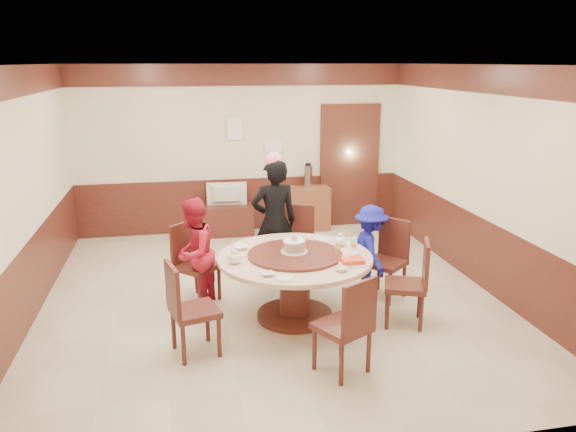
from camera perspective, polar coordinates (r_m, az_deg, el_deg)
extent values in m
plane|color=beige|center=(7.07, -1.76, -8.22)|extent=(6.00, 6.00, 0.00)
plane|color=silver|center=(6.48, -1.97, 15.11)|extent=(6.00, 6.00, 0.00)
cube|color=beige|center=(9.56, -4.80, 6.75)|extent=(5.50, 0.04, 2.80)
cube|color=beige|center=(3.83, 5.49, -6.68)|extent=(5.50, 0.04, 2.80)
cube|color=beige|center=(6.77, -25.49, 1.67)|extent=(0.04, 6.00, 2.80)
cube|color=beige|center=(7.57, 19.19, 3.64)|extent=(0.04, 6.00, 2.80)
cube|color=#4B1D17|center=(6.90, -1.79, -4.79)|extent=(5.50, 6.00, 0.90)
cube|color=#4B1D17|center=(6.48, -1.96, 13.56)|extent=(5.50, 6.00, 0.35)
cube|color=#4B1D17|center=(9.96, 6.25, 5.01)|extent=(1.05, 0.08, 2.18)
cube|color=#8DDB98|center=(9.98, 6.21, 5.04)|extent=(0.88, 0.02, 2.05)
cylinder|color=#4B1D17|center=(6.53, 0.69, -10.02)|extent=(0.86, 0.86, 0.06)
cylinder|color=#4B1D17|center=(6.40, 0.70, -7.39)|extent=(0.34, 0.34, 0.65)
cylinder|color=beige|center=(6.26, 0.71, -4.27)|extent=(1.72, 1.72, 0.05)
cylinder|color=#4B1D17|center=(6.25, 0.71, -3.92)|extent=(1.05, 1.05, 0.03)
cube|color=#4B1D17|center=(7.00, 9.80, -4.73)|extent=(0.62, 0.62, 0.06)
cube|color=#4B1D17|center=(7.09, 10.73, -2.21)|extent=(0.30, 0.35, 0.50)
cube|color=#4B1D17|center=(7.09, 9.71, -6.55)|extent=(0.36, 0.36, 0.42)
cube|color=#4B1D17|center=(7.53, 0.80, -3.05)|extent=(0.58, 0.58, 0.06)
cube|color=#4B1D17|center=(7.64, 1.14, -0.64)|extent=(0.40, 0.21, 0.50)
cube|color=#4B1D17|center=(7.61, 0.79, -4.76)|extent=(0.36, 0.36, 0.42)
cube|color=#4B1D17|center=(6.87, -9.19, -5.10)|extent=(0.62, 0.62, 0.06)
cube|color=#4B1D17|center=(6.92, -10.60, -2.65)|extent=(0.32, 0.33, 0.50)
cube|color=#4B1D17|center=(6.96, -9.11, -6.95)|extent=(0.36, 0.36, 0.42)
cube|color=#4B1D17|center=(5.70, -9.43, -9.53)|extent=(0.54, 0.54, 0.06)
cube|color=#4B1D17|center=(5.54, -11.64, -7.34)|extent=(0.15, 0.42, 0.50)
cube|color=#4B1D17|center=(5.81, -9.32, -11.68)|extent=(0.36, 0.36, 0.42)
cube|color=#4B1D17|center=(5.34, 5.52, -11.17)|extent=(0.60, 0.60, 0.06)
cube|color=#4B1D17|center=(5.10, 7.29, -9.23)|extent=(0.39, 0.24, 0.50)
cube|color=#4B1D17|center=(5.46, 5.45, -13.42)|extent=(0.36, 0.36, 0.42)
cube|color=#4B1D17|center=(6.36, 11.79, -6.94)|extent=(0.57, 0.57, 0.06)
cube|color=#4B1D17|center=(6.28, 13.84, -4.73)|extent=(0.19, 0.41, 0.50)
cube|color=#4B1D17|center=(6.46, 11.67, -8.91)|extent=(0.36, 0.36, 0.42)
imported|color=black|center=(7.26, -1.39, -0.64)|extent=(0.63, 0.44, 1.65)
imported|color=#B6182F|center=(6.68, -9.57, -3.77)|extent=(0.73, 0.80, 1.33)
imported|color=#18189A|center=(7.02, 8.37, -3.51)|extent=(0.43, 0.74, 1.15)
cylinder|color=white|center=(6.28, 0.63, -3.63)|extent=(0.30, 0.30, 0.01)
cylinder|color=tan|center=(6.26, 0.63, -3.10)|extent=(0.24, 0.24, 0.11)
cylinder|color=white|center=(6.24, 0.63, -2.55)|extent=(0.24, 0.24, 0.01)
sphere|color=pink|center=(6.23, 0.63, -2.22)|extent=(0.07, 0.07, 0.07)
ellipsoid|color=white|center=(6.03, -5.46, -4.28)|extent=(0.17, 0.15, 0.13)
ellipsoid|color=white|center=(6.60, 5.33, -2.51)|extent=(0.17, 0.15, 0.13)
imported|color=white|center=(6.49, -4.82, -3.18)|extent=(0.17, 0.17, 0.04)
imported|color=white|center=(5.83, 5.46, -5.39)|extent=(0.13, 0.13, 0.04)
imported|color=white|center=(5.69, -2.12, -5.89)|extent=(0.14, 0.14, 0.03)
imported|color=white|center=(6.29, 6.72, -3.84)|extent=(0.13, 0.13, 0.04)
imported|color=white|center=(6.23, -5.57, -4.04)|extent=(0.14, 0.14, 0.03)
imported|color=white|center=(6.82, 0.94, -2.22)|extent=(0.12, 0.12, 0.04)
cylinder|color=white|center=(5.61, -0.44, -6.33)|extent=(0.18, 0.18, 0.01)
cylinder|color=white|center=(6.81, 3.56, -2.37)|extent=(0.18, 0.18, 0.01)
cube|color=white|center=(6.02, 6.60, -4.85)|extent=(0.30, 0.20, 0.02)
cube|color=red|center=(6.01, 6.61, -4.57)|extent=(0.24, 0.15, 0.04)
cylinder|color=white|center=(6.26, 5.07, -3.31)|extent=(0.06, 0.06, 0.16)
cylinder|color=white|center=(6.42, 6.70, -2.87)|extent=(0.06, 0.06, 0.16)
cube|color=#4B1D17|center=(9.53, -6.15, -0.39)|extent=(0.85, 0.45, 0.50)
imported|color=gray|center=(9.42, -6.23, 2.20)|extent=(0.67, 0.13, 0.39)
cube|color=brown|center=(9.73, 1.81, 0.78)|extent=(0.80, 0.40, 0.75)
cylinder|color=silver|center=(9.61, 2.05, 4.05)|extent=(0.15, 0.15, 0.38)
cube|color=white|center=(9.46, -5.43, 8.78)|extent=(0.25, 0.00, 0.35)
cube|color=white|center=(9.58, -1.48, 7.12)|extent=(0.30, 0.00, 0.22)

